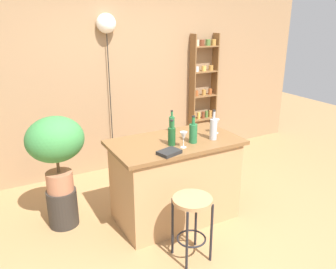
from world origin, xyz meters
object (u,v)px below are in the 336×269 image
(wine_glass_left, at_px, (184,136))
(pendant_globe_light, at_px, (106,25))
(wine_glass_center, at_px, (216,123))
(bottle_soda_blue, at_px, (193,133))
(bottle_wine_red, at_px, (172,123))
(bottle_sauce_amber, at_px, (172,136))
(spice_shelf, at_px, (203,94))
(potted_plant, at_px, (55,144))
(bar_stool, at_px, (192,213))
(plant_stool, at_px, (63,207))
(cookbook, at_px, (169,152))
(bottle_vinegar, at_px, (213,128))

(wine_glass_left, xyz_separation_m, pendant_globe_light, (-0.14, 1.75, 1.01))
(wine_glass_center, bearing_deg, bottle_soda_blue, -161.04)
(bottle_wine_red, distance_m, wine_glass_left, 0.54)
(bottle_soda_blue, bearing_deg, pendant_globe_light, 100.00)
(bottle_sauce_amber, height_order, pendant_globe_light, pendant_globe_light)
(bottle_wine_red, height_order, pendant_globe_light, pendant_globe_light)
(spice_shelf, relative_size, pendant_globe_light, 0.87)
(potted_plant, distance_m, wine_glass_left, 1.29)
(bottle_soda_blue, bearing_deg, bar_stool, -122.06)
(wine_glass_left, height_order, pendant_globe_light, pendant_globe_light)
(potted_plant, relative_size, wine_glass_left, 4.93)
(bottle_soda_blue, height_order, bottle_wine_red, bottle_soda_blue)
(plant_stool, distance_m, wine_glass_center, 1.90)
(bar_stool, bearing_deg, cookbook, 93.72)
(bar_stool, bearing_deg, bottle_wine_red, 71.25)
(bottle_wine_red, distance_m, pendant_globe_light, 1.64)
(spice_shelf, distance_m, plant_stool, 2.82)
(spice_shelf, height_order, bottle_vinegar, spice_shelf)
(bar_stool, height_order, cookbook, cookbook)
(pendant_globe_light, bearing_deg, wine_glass_left, -85.52)
(bar_stool, height_order, bottle_sauce_amber, bottle_sauce_amber)
(bottle_vinegar, bearing_deg, bottle_soda_blue, 176.07)
(bar_stool, height_order, spice_shelf, spice_shelf)
(spice_shelf, height_order, bottle_soda_blue, spice_shelf)
(spice_shelf, distance_m, pendant_globe_light, 1.86)
(spice_shelf, height_order, pendant_globe_light, pendant_globe_light)
(wine_glass_left, bearing_deg, cookbook, -158.31)
(bottle_sauce_amber, bearing_deg, bottle_soda_blue, -10.66)
(bottle_wine_red, relative_size, cookbook, 1.14)
(spice_shelf, xyz_separation_m, plant_stool, (-2.50, -1.06, -0.77))
(bar_stool, relative_size, bottle_vinegar, 1.96)
(bar_stool, xyz_separation_m, bottle_soda_blue, (0.34, 0.54, 0.55))
(bar_stool, relative_size, bottle_wine_red, 2.63)
(cookbook, bearing_deg, plant_stool, 125.30)
(wine_glass_left, height_order, wine_glass_center, same)
(bottle_soda_blue, distance_m, wine_glass_center, 0.41)
(cookbook, bearing_deg, potted_plant, 125.30)
(bottle_vinegar, relative_size, bottle_wine_red, 1.34)
(bottle_vinegar, bearing_deg, wine_glass_left, -172.02)
(plant_stool, bearing_deg, spice_shelf, 22.97)
(spice_shelf, relative_size, potted_plant, 2.34)
(potted_plant, xyz_separation_m, bottle_vinegar, (1.51, -0.59, 0.10))
(bar_stool, distance_m, bottle_wine_red, 1.17)
(bar_stool, bearing_deg, bottle_sauce_amber, 79.20)
(wine_glass_left, bearing_deg, wine_glass_center, 20.66)
(plant_stool, bearing_deg, wine_glass_center, -15.01)
(plant_stool, distance_m, bottle_wine_red, 1.50)
(plant_stool, relative_size, bottle_soda_blue, 1.43)
(bottle_soda_blue, relative_size, bottle_sauce_amber, 1.08)
(bottle_soda_blue, bearing_deg, bottle_sauce_amber, 169.34)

